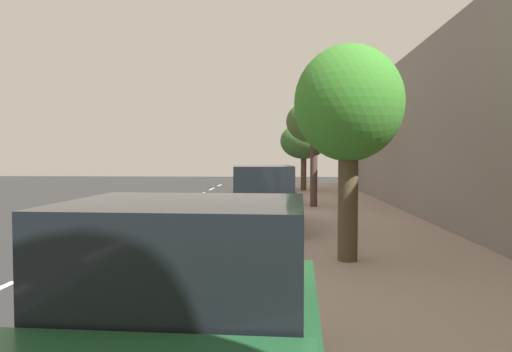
% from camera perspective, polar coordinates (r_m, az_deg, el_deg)
% --- Properties ---
extents(ground, '(71.81, 71.81, 0.00)m').
position_cam_1_polar(ground, '(16.12, -2.63, -5.70)').
color(ground, '#2B2B2B').
extents(sidewalk, '(4.27, 44.88, 0.14)m').
position_cam_1_polar(sidewalk, '(16.24, 12.36, -5.44)').
color(sidewalk, '#AB938D').
rests_on(sidewalk, ground).
extents(curb_edge, '(0.16, 44.88, 0.14)m').
position_cam_1_polar(curb_edge, '(16.03, 4.49, -5.49)').
color(curb_edge, gray).
rests_on(curb_edge, ground).
extents(lane_stripe_centre, '(0.14, 44.20, 0.01)m').
position_cam_1_polar(lane_stripe_centre, '(16.44, -14.11, -5.60)').
color(lane_stripe_centre, white).
rests_on(lane_stripe_centre, ground).
extents(lane_stripe_bike_edge, '(0.12, 44.88, 0.01)m').
position_cam_1_polar(lane_stripe_bike_edge, '(16.08, -0.79, -5.70)').
color(lane_stripe_bike_edge, white).
rests_on(lane_stripe_bike_edge, ground).
extents(building_facade, '(0.50, 44.88, 6.13)m').
position_cam_1_polar(building_facade, '(16.66, 20.62, 4.98)').
color(building_facade, gray).
rests_on(building_facade, ground).
extents(parked_suv_black_second, '(2.19, 4.81, 1.99)m').
position_cam_1_polar(parked_suv_black_second, '(14.32, 0.85, -2.59)').
color(parked_suv_black_second, black).
rests_on(parked_suv_black_second, ground).
extents(parked_sedan_tan_mid, '(1.97, 4.47, 1.52)m').
position_cam_1_polar(parked_sedan_tan_mid, '(20.56, 1.47, -1.83)').
color(parked_sedan_tan_mid, tan).
rests_on(parked_sedan_tan_mid, ground).
extents(parked_sedan_grey_far, '(1.99, 4.48, 1.52)m').
position_cam_1_polar(parked_sedan_grey_far, '(29.32, 1.98, -0.56)').
color(parked_sedan_grey_far, slate).
rests_on(parked_sedan_grey_far, ground).
extents(bicycle_at_curb, '(1.64, 0.77, 0.79)m').
position_cam_1_polar(bicycle_at_curb, '(25.31, 2.95, -1.86)').
color(bicycle_at_curb, black).
rests_on(bicycle_at_curb, ground).
extents(cyclist_with_backpack, '(0.51, 0.58, 1.77)m').
position_cam_1_polar(cyclist_with_backpack, '(24.82, 3.46, -0.33)').
color(cyclist_with_backpack, '#C6B284').
rests_on(cyclist_with_backpack, ground).
extents(street_tree_mid_block, '(2.20, 2.20, 4.38)m').
position_cam_1_polar(street_tree_mid_block, '(9.81, 11.10, 8.22)').
color(street_tree_mid_block, '#4B3E2B').
rests_on(street_tree_mid_block, sidewalk).
extents(street_tree_far_end, '(2.35, 2.35, 4.50)m').
position_cam_1_polar(street_tree_far_end, '(20.16, 7.01, 6.37)').
color(street_tree_far_end, '#47342F').
rests_on(street_tree_far_end, sidewalk).
extents(street_tree_corner, '(2.92, 2.92, 4.18)m').
position_cam_1_polar(street_tree_corner, '(29.59, 5.77, 4.17)').
color(street_tree_corner, brown).
rests_on(street_tree_corner, sidewalk).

